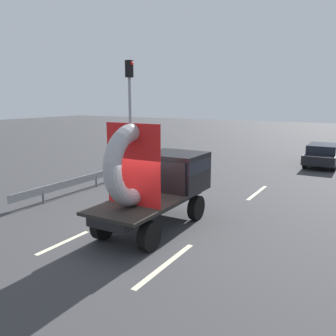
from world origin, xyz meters
The scene contains 9 objects.
ground_plane centered at (0.00, 0.00, 0.00)m, with size 120.00×120.00×0.00m, color #38383A.
flatbed_truck centered at (0.18, 1.34, 1.66)m, with size 2.02×4.88×3.56m.
distant_sedan centered at (3.58, 15.64, 0.76)m, with size 1.87×4.35×1.42m.
traffic_light centered at (-5.51, 7.49, 4.06)m, with size 0.42×0.36×6.28m.
guardrail centered at (-5.28, 5.88, 0.53)m, with size 0.10×12.94×0.71m.
lane_dash_left_near centered at (-1.51, -1.46, 0.00)m, with size 2.05×0.16×0.01m, color beige.
lane_dash_left_far centered at (-1.51, 6.89, 0.00)m, with size 2.85×0.16×0.01m, color beige.
lane_dash_right_near centered at (1.88, -1.15, 0.00)m, with size 2.90×0.16×0.01m, color beige.
lane_dash_right_far centered at (1.88, 7.14, 0.00)m, with size 2.83×0.16×0.01m, color beige.
Camera 1 is at (6.22, -8.49, 4.25)m, focal length 37.70 mm.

